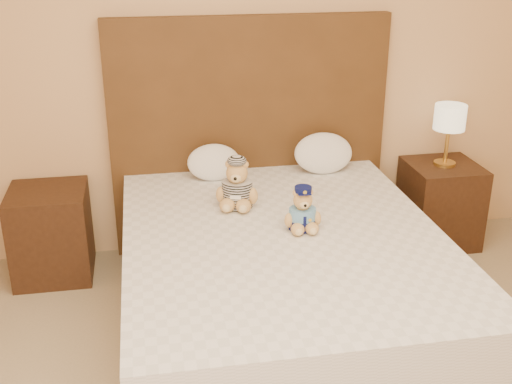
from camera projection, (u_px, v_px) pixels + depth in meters
bed at (283, 281)px, 3.34m from camera, size 1.60×2.00×0.55m
headboard at (250, 136)px, 4.07m from camera, size 1.75×0.08×1.50m
nightstand_left at (51, 233)px, 3.86m from camera, size 0.45×0.45×0.55m
nightstand_right at (440, 204)px, 4.27m from camera, size 0.45×0.45×0.55m
lamp at (450, 120)px, 4.05m from camera, size 0.20×0.20×0.40m
teddy_police at (303, 208)px, 3.23m from camera, size 0.21×0.20×0.23m
teddy_prisoner at (237, 183)px, 3.49m from camera, size 0.30×0.29×0.27m
pillow_left at (214, 161)px, 3.90m from camera, size 0.32×0.21×0.23m
pillow_right at (323, 151)px, 4.01m from camera, size 0.37×0.24×0.26m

